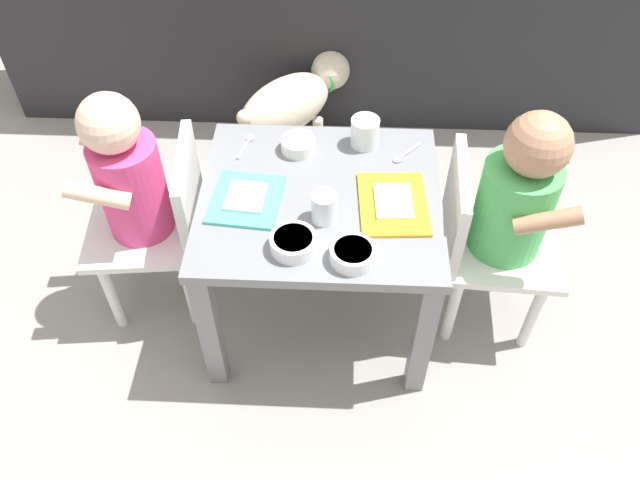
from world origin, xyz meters
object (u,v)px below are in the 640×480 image
dog (294,101)px  spoon_by_right_tray (404,154)px  food_tray_right (393,203)px  water_cup_right (365,134)px  seated_child_right (510,204)px  cereal_bowl_left_side (298,144)px  veggie_bowl_near (353,254)px  veggie_bowl_far (293,242)px  seated_child_left (137,186)px  food_tray_left (246,199)px  spoon_by_left_tray (247,143)px  dining_table (320,220)px  water_cup_left (324,208)px

dog → spoon_by_right_tray: 0.67m
food_tray_right → water_cup_right: water_cup_right is taller
seated_child_right → cereal_bowl_left_side: size_ratio=7.75×
veggie_bowl_near → spoon_by_right_tray: bearing=70.0°
seated_child_right → veggie_bowl_near: 0.42m
veggie_bowl_far → seated_child_left: bearing=152.6°
seated_child_right → veggie_bowl_near: seated_child_right is taller
food_tray_left → spoon_by_left_tray: bearing=96.8°
veggie_bowl_near → spoon_by_right_tray: (0.12, 0.34, -0.02)m
dining_table → seated_child_left: (-0.43, 0.04, 0.06)m
seated_child_right → dog: 0.89m
veggie_bowl_far → spoon_by_left_tray: size_ratio=0.99×
seated_child_right → water_cup_left: seated_child_right is taller
spoon_by_left_tray → food_tray_left: bearing=-83.2°
dog → water_cup_right: water_cup_right is taller
dining_table → spoon_by_right_tray: size_ratio=6.66×
veggie_bowl_near → dog: bearing=102.4°
dog → cereal_bowl_left_side: size_ratio=4.66×
food_tray_right → spoon_by_right_tray: food_tray_right is taller
seated_child_right → food_tray_right: size_ratio=3.15×
seated_child_left → water_cup_right: seated_child_left is taller
veggie_bowl_near → spoon_by_right_tray: veggie_bowl_near is taller
seated_child_right → food_tray_left: 0.60m
dog → veggie_bowl_far: veggie_bowl_far is taller
dining_table → veggie_bowl_near: size_ratio=5.77×
seated_child_left → water_cup_right: (0.53, 0.15, 0.06)m
dog → water_cup_left: 0.82m
dining_table → spoon_by_right_tray: (0.20, 0.15, 0.08)m
dog → spoon_by_right_tray: spoon_by_right_tray is taller
water_cup_right → spoon_by_left_tray: (-0.29, -0.01, -0.03)m
dog → food_tray_left: bearing=-93.7°
food_tray_right → seated_child_left: bearing=174.1°
veggie_bowl_far → spoon_by_left_tray: (-0.14, 0.34, -0.02)m
water_cup_right → veggie_bowl_far: bearing=-113.0°
cereal_bowl_left_side → spoon_by_right_tray: (0.26, -0.01, -0.01)m
dog → food_tray_left: (-0.05, -0.71, 0.24)m
food_tray_left → water_cup_left: size_ratio=2.66×
food_tray_right → water_cup_left: 0.16m
dining_table → food_tray_right: (0.16, -0.02, 0.09)m
dining_table → seated_child_right: seated_child_right is taller
seated_child_left → seated_child_right: (0.87, -0.02, -0.00)m
dining_table → water_cup_right: size_ratio=7.59×
seated_child_right → food_tray_right: bearing=-171.2°
dog → veggie_bowl_near: (0.19, -0.88, 0.25)m
food_tray_right → cereal_bowl_left_side: 0.29m
seated_child_right → dog: (-0.55, 0.67, -0.21)m
seated_child_left → seated_child_right: size_ratio=1.01×
dining_table → seated_child_right: 0.44m
spoon_by_right_tray → spoon_by_left_tray: bearing=176.4°
dining_table → veggie_bowl_far: 0.20m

